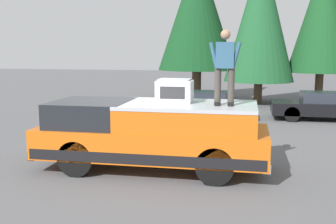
# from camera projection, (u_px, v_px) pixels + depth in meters

# --- Properties ---
(ground_plane) EXTENTS (90.00, 90.00, 0.00)m
(ground_plane) POSITION_uv_depth(u_px,v_px,m) (144.00, 163.00, 10.42)
(ground_plane) COLOR #565659
(pickup_truck) EXTENTS (2.01, 5.54, 1.65)m
(pickup_truck) POSITION_uv_depth(u_px,v_px,m) (152.00, 134.00, 9.77)
(pickup_truck) COLOR orange
(pickup_truck) RESTS_ON ground
(compressor_unit) EXTENTS (0.65, 0.84, 0.56)m
(compressor_unit) POSITION_uv_depth(u_px,v_px,m) (175.00, 91.00, 9.67)
(compressor_unit) COLOR silver
(compressor_unit) RESTS_ON pickup_truck
(person_on_truck_bed) EXTENTS (0.29, 0.72, 1.69)m
(person_on_truck_bed) POSITION_uv_depth(u_px,v_px,m) (225.00, 65.00, 9.02)
(person_on_truck_bed) COLOR #423D38
(person_on_truck_bed) RESTS_ON pickup_truck
(parked_car_black) EXTENTS (1.64, 4.10, 1.16)m
(parked_car_black) POSITION_uv_depth(u_px,v_px,m) (323.00, 106.00, 16.70)
(parked_car_black) COLOR black
(parked_car_black) RESTS_ON ground
(parked_car_silver) EXTENTS (1.64, 4.10, 1.16)m
(parked_car_silver) POSITION_uv_depth(u_px,v_px,m) (202.00, 105.00, 17.01)
(parked_car_silver) COLOR silver
(parked_car_silver) RESTS_ON ground
(conifer_left) EXTENTS (3.49, 3.49, 7.88)m
(conifer_left) POSITION_uv_depth(u_px,v_px,m) (323.00, 13.00, 21.15)
(conifer_left) COLOR #4C3826
(conifer_left) RESTS_ON ground
(conifer_center_left) EXTENTS (3.65, 3.65, 8.11)m
(conifer_center_left) POSITION_uv_depth(u_px,v_px,m) (261.00, 15.00, 21.03)
(conifer_center_left) COLOR #4C3826
(conifer_center_left) RESTS_ON ground
(conifer_center_right) EXTENTS (4.46, 4.46, 8.42)m
(conifer_center_right) POSITION_uv_depth(u_px,v_px,m) (197.00, 11.00, 23.01)
(conifer_center_right) COLOR #4C3826
(conifer_center_right) RESTS_ON ground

